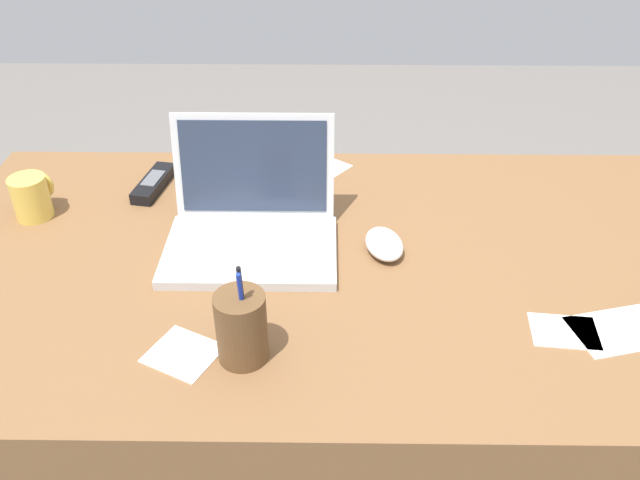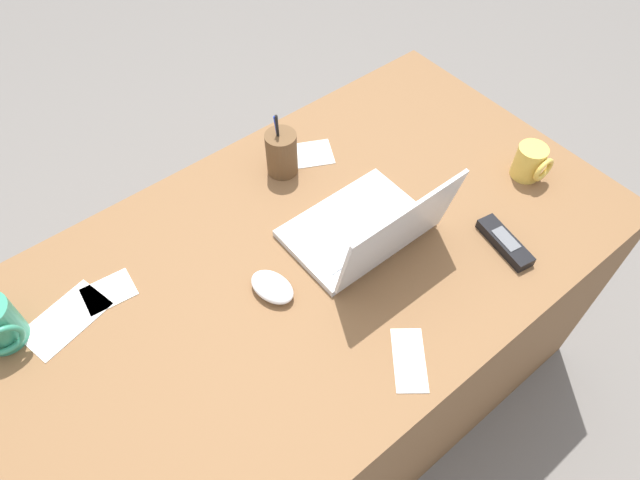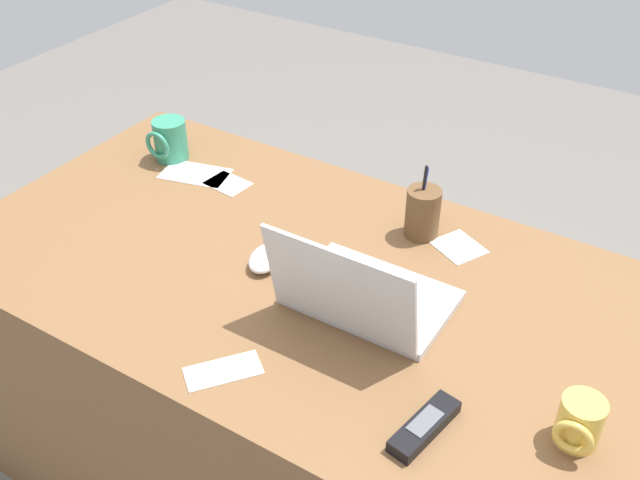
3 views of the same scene
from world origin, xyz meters
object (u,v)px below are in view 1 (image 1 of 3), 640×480
(computer_mouse, at_px, (384,244))
(coffee_mug_tall, at_px, (32,196))
(cordless_phone, at_px, (154,183))
(pen_holder, at_px, (241,327))
(laptop, at_px, (252,223))

(computer_mouse, height_order, coffee_mug_tall, coffee_mug_tall)
(coffee_mug_tall, bearing_deg, cordless_phone, 27.20)
(computer_mouse, xyz_separation_m, cordless_phone, (-0.48, 0.23, -0.00))
(pen_holder, bearing_deg, computer_mouse, 50.04)
(cordless_phone, relative_size, pen_holder, 0.89)
(computer_mouse, distance_m, coffee_mug_tall, 0.70)
(laptop, height_order, coffee_mug_tall, laptop)
(laptop, xyz_separation_m, cordless_phone, (-0.23, 0.20, -0.03))
(laptop, relative_size, pen_holder, 1.82)
(computer_mouse, distance_m, cordless_phone, 0.53)
(computer_mouse, relative_size, pen_holder, 0.60)
(coffee_mug_tall, bearing_deg, computer_mouse, -9.65)
(computer_mouse, bearing_deg, cordless_phone, 142.83)
(computer_mouse, relative_size, coffee_mug_tall, 1.19)
(computer_mouse, height_order, cordless_phone, computer_mouse)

